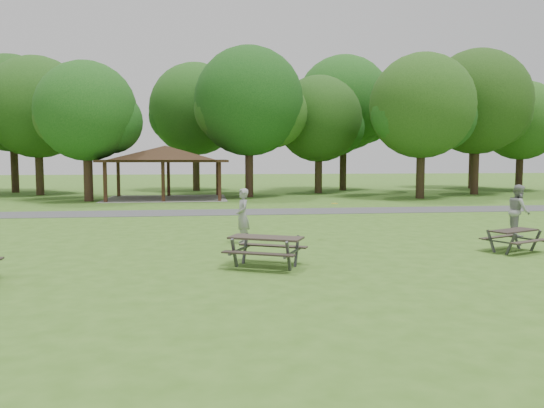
{
  "coord_description": "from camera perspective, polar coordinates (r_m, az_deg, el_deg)",
  "views": [
    {
      "loc": [
        -1.34,
        -14.15,
        2.9
      ],
      "look_at": [
        1.0,
        4.0,
        1.3
      ],
      "focal_mm": 35.0,
      "sensor_mm": 36.0,
      "label": 1
    }
  ],
  "objects": [
    {
      "name": "frisbee_in_flight",
      "position": [
        18.46,
        6.75,
        0.07
      ],
      "size": [
        0.28,
        0.28,
        0.02
      ],
      "color": "gold",
      "rests_on": "ground"
    },
    {
      "name": "tree_row_i",
      "position": [
        51.24,
        25.29,
        7.89
      ],
      "size": [
        7.14,
        6.8,
        9.52
      ],
      "color": "black",
      "rests_on": "ground"
    },
    {
      "name": "tree_row_h",
      "position": [
        45.29,
        21.29,
        9.89
      ],
      "size": [
        8.61,
        8.2,
        11.37
      ],
      "color": "#322016",
      "rests_on": "ground"
    },
    {
      "name": "ground",
      "position": [
        14.51,
        -1.91,
        -6.54
      ],
      "size": [
        160.0,
        160.0,
        0.0
      ],
      "primitive_type": "plane",
      "color": "#3B691E",
      "rests_on": "ground"
    },
    {
      "name": "tree_row_g",
      "position": [
        39.48,
        15.94,
        9.79
      ],
      "size": [
        7.77,
        7.4,
        10.25
      ],
      "color": "black",
      "rests_on": "ground"
    },
    {
      "name": "tree_deep_a",
      "position": [
        49.38,
        -26.05,
        9.41
      ],
      "size": [
        8.4,
        8.0,
        11.38
      ],
      "color": "black",
      "rests_on": "ground"
    },
    {
      "name": "pavilion",
      "position": [
        38.24,
        -11.38,
        5.14
      ],
      "size": [
        8.6,
        7.01,
        3.76
      ],
      "color": "#341E12",
      "rests_on": "ground"
    },
    {
      "name": "tree_deep_d",
      "position": [
        54.19,
        20.95,
        9.04
      ],
      "size": [
        8.4,
        8.0,
        11.27
      ],
      "color": "#321F16",
      "rests_on": "ground"
    },
    {
      "name": "tree_deep_c",
      "position": [
        48.04,
        7.84,
        10.38
      ],
      "size": [
        8.82,
        8.4,
        11.9
      ],
      "color": "black",
      "rests_on": "ground"
    },
    {
      "name": "tree_row_d",
      "position": [
        37.56,
        -19.21,
        9.11
      ],
      "size": [
        6.93,
        6.6,
        9.27
      ],
      "color": "#322016",
      "rests_on": "ground"
    },
    {
      "name": "picnic_table_far",
      "position": [
        18.01,
        24.56,
        -3.05
      ],
      "size": [
        2.02,
        1.85,
        0.71
      ],
      "color": "black",
      "rests_on": "ground"
    },
    {
      "name": "tree_row_e",
      "position": [
        39.52,
        -2.35,
        10.63
      ],
      "size": [
        8.4,
        8.0,
        11.02
      ],
      "color": "#321F16",
      "rests_on": "ground"
    },
    {
      "name": "frisbee_thrower",
      "position": [
        17.87,
        -3.17,
        -1.32
      ],
      "size": [
        0.54,
        0.74,
        1.87
      ],
      "primitive_type": "imported",
      "rotation": [
        0.0,
        0.0,
        -1.44
      ],
      "color": "gray",
      "rests_on": "ground"
    },
    {
      "name": "frisbee_catcher",
      "position": [
        21.54,
        25.0,
        -0.64
      ],
      "size": [
        0.99,
        1.12,
        1.92
      ],
      "primitive_type": "imported",
      "rotation": [
        0.0,
        0.0,
        1.24
      ],
      "color": "gray",
      "rests_on": "ground"
    },
    {
      "name": "asphalt_path",
      "position": [
        28.33,
        -4.59,
        -0.87
      ],
      "size": [
        120.0,
        3.2,
        0.02
      ],
      "primitive_type": "cube",
      "color": "#454548",
      "rests_on": "ground"
    },
    {
      "name": "tree_row_f",
      "position": [
        43.8,
        5.17,
        8.83
      ],
      "size": [
        7.35,
        7.0,
        9.55
      ],
      "color": "#312315",
      "rests_on": "ground"
    },
    {
      "name": "tree_row_c",
      "position": [
        45.11,
        -23.81,
        9.2
      ],
      "size": [
        8.19,
        7.8,
        10.67
      ],
      "color": "#312216",
      "rests_on": "ground"
    },
    {
      "name": "tree_deep_b",
      "position": [
        47.35,
        -8.11,
        9.78
      ],
      "size": [
        8.4,
        8.0,
        11.13
      ],
      "color": "#312315",
      "rests_on": "ground"
    },
    {
      "name": "picnic_table_middle",
      "position": [
        14.11,
        -0.66,
        -4.32
      ],
      "size": [
        2.4,
        2.22,
        0.84
      ],
      "color": "#312923",
      "rests_on": "ground"
    }
  ]
}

